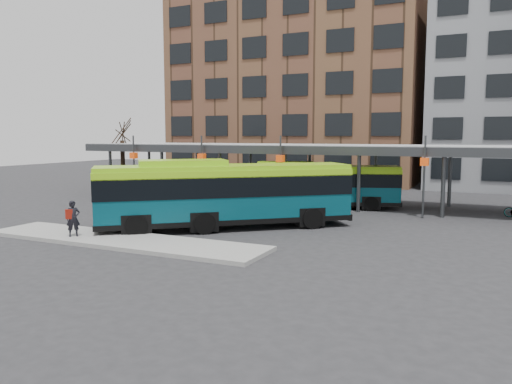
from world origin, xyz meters
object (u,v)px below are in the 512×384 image
Objects in this scene: tree at (123,164)px; pedestrian at (73,218)px; bus_front at (224,193)px; bus_rear at (313,184)px.

tree is 18.71m from pedestrian.
tree reaches higher than bus_front.
bus_front is 7.06× the size of pedestrian.
bus_front reaches higher than pedestrian.
tree reaches higher than pedestrian.
bus_rear is at bearing -3.25° from tree.
tree is 3.37× the size of pedestrian.
bus_front is at bearing -33.63° from tree.
bus_rear is at bearing 39.02° from bus_front.
bus_front is (15.05, -10.01, -0.56)m from tree.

